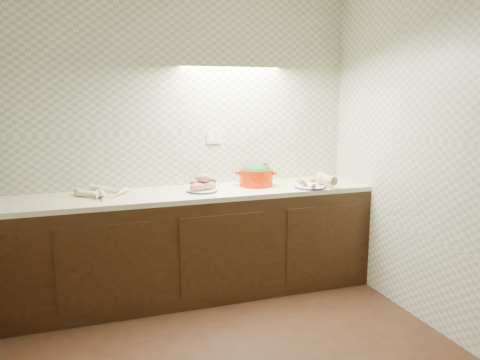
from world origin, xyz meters
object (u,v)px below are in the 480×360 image
object	(u,v)px
sweet_potato_plate	(202,185)
onion_bowl	(205,182)
parsnip_pile	(104,192)
veg_plate	(316,182)
dutch_oven	(256,174)

from	to	relation	value
sweet_potato_plate	onion_bowl	bearing A→B (deg)	64.63
parsnip_pile	sweet_potato_plate	world-z (taller)	sweet_potato_plate
onion_bowl	veg_plate	size ratio (longest dim) A/B	0.54
parsnip_pile	onion_bowl	bearing A→B (deg)	5.31
parsnip_pile	onion_bowl	xyz separation A→B (m)	(0.84, 0.08, 0.02)
sweet_potato_plate	onion_bowl	world-z (taller)	sweet_potato_plate
sweet_potato_plate	dutch_oven	distance (m)	0.52
dutch_oven	veg_plate	size ratio (longest dim) A/B	1.21
sweet_potato_plate	veg_plate	bearing A→B (deg)	-7.62
parsnip_pile	veg_plate	bearing A→B (deg)	-6.49
parsnip_pile	veg_plate	xyz separation A→B (m)	(1.75, -0.20, 0.01)
dutch_oven	veg_plate	distance (m)	0.52
onion_bowl	veg_plate	bearing A→B (deg)	-16.94
sweet_potato_plate	onion_bowl	distance (m)	0.16
dutch_oven	veg_plate	xyz separation A→B (m)	(0.47, -0.22, -0.05)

